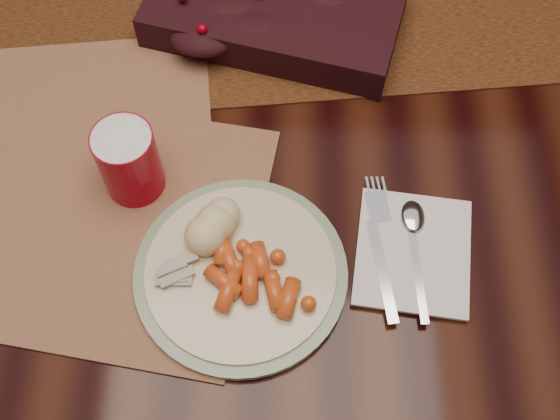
{
  "coord_description": "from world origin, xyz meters",
  "views": [
    {
      "loc": [
        0.03,
        -0.65,
        1.52
      ],
      "look_at": [
        0.02,
        -0.26,
        0.8
      ],
      "focal_mm": 45.0,
      "sensor_mm": 36.0,
      "label": 1
    }
  ],
  "objects_px": {
    "centerpiece": "(275,9)",
    "red_cup": "(129,161)",
    "mashed_potatoes": "(226,219)",
    "napkin": "(413,252)",
    "dining_table": "(268,194)",
    "baby_carrots": "(256,270)",
    "turkey_shreds": "(174,269)",
    "dinner_plate": "(241,273)",
    "placemat_main": "(71,217)"
  },
  "relations": [
    {
      "from": "placemat_main",
      "to": "mashed_potatoes",
      "type": "bearing_deg",
      "value": 3.5
    },
    {
      "from": "centerpiece",
      "to": "turkey_shreds",
      "type": "bearing_deg",
      "value": -105.98
    },
    {
      "from": "dining_table",
      "to": "placemat_main",
      "type": "bearing_deg",
      "value": -133.33
    },
    {
      "from": "dinner_plate",
      "to": "red_cup",
      "type": "height_order",
      "value": "red_cup"
    },
    {
      "from": "centerpiece",
      "to": "red_cup",
      "type": "relative_size",
      "value": 3.45
    },
    {
      "from": "dining_table",
      "to": "red_cup",
      "type": "bearing_deg",
      "value": -128.22
    },
    {
      "from": "placemat_main",
      "to": "baby_carrots",
      "type": "distance_m",
      "value": 0.25
    },
    {
      "from": "centerpiece",
      "to": "turkey_shreds",
      "type": "xyz_separation_m",
      "value": [
        -0.11,
        -0.39,
        -0.01
      ]
    },
    {
      "from": "dining_table",
      "to": "napkin",
      "type": "relative_size",
      "value": 11.48
    },
    {
      "from": "centerpiece",
      "to": "napkin",
      "type": "distance_m",
      "value": 0.4
    },
    {
      "from": "red_cup",
      "to": "mashed_potatoes",
      "type": "bearing_deg",
      "value": -30.55
    },
    {
      "from": "dining_table",
      "to": "mashed_potatoes",
      "type": "xyz_separation_m",
      "value": [
        -0.04,
        -0.27,
        0.42
      ]
    },
    {
      "from": "mashed_potatoes",
      "to": "dinner_plate",
      "type": "bearing_deg",
      "value": -72.34
    },
    {
      "from": "placemat_main",
      "to": "mashed_potatoes",
      "type": "distance_m",
      "value": 0.2
    },
    {
      "from": "baby_carrots",
      "to": "placemat_main",
      "type": "bearing_deg",
      "value": 160.56
    },
    {
      "from": "dining_table",
      "to": "mashed_potatoes",
      "type": "height_order",
      "value": "mashed_potatoes"
    },
    {
      "from": "baby_carrots",
      "to": "red_cup",
      "type": "distance_m",
      "value": 0.2
    },
    {
      "from": "dinner_plate",
      "to": "napkin",
      "type": "relative_size",
      "value": 1.61
    },
    {
      "from": "turkey_shreds",
      "to": "red_cup",
      "type": "distance_m",
      "value": 0.14
    },
    {
      "from": "mashed_potatoes",
      "to": "napkin",
      "type": "height_order",
      "value": "mashed_potatoes"
    },
    {
      "from": "napkin",
      "to": "dining_table",
      "type": "bearing_deg",
      "value": 129.98
    },
    {
      "from": "baby_carrots",
      "to": "dining_table",
      "type": "bearing_deg",
      "value": 89.57
    },
    {
      "from": "dinner_plate",
      "to": "baby_carrots",
      "type": "bearing_deg",
      "value": -13.09
    },
    {
      "from": "baby_carrots",
      "to": "turkey_shreds",
      "type": "distance_m",
      "value": 0.1
    },
    {
      "from": "placemat_main",
      "to": "red_cup",
      "type": "xyz_separation_m",
      "value": [
        0.08,
        0.05,
        0.05
      ]
    },
    {
      "from": "dining_table",
      "to": "baby_carrots",
      "type": "relative_size",
      "value": 17.48
    },
    {
      "from": "turkey_shreds",
      "to": "red_cup",
      "type": "bearing_deg",
      "value": 115.28
    },
    {
      "from": "dinner_plate",
      "to": "napkin",
      "type": "distance_m",
      "value": 0.21
    },
    {
      "from": "centerpiece",
      "to": "dinner_plate",
      "type": "relative_size",
      "value": 1.39
    },
    {
      "from": "centerpiece",
      "to": "red_cup",
      "type": "bearing_deg",
      "value": -123.09
    },
    {
      "from": "centerpiece",
      "to": "placemat_main",
      "type": "xyz_separation_m",
      "value": [
        -0.25,
        -0.31,
        -0.04
      ]
    },
    {
      "from": "turkey_shreds",
      "to": "placemat_main",
      "type": "bearing_deg",
      "value": 149.77
    },
    {
      "from": "dinner_plate",
      "to": "baby_carrots",
      "type": "distance_m",
      "value": 0.03
    },
    {
      "from": "dining_table",
      "to": "baby_carrots",
      "type": "distance_m",
      "value": 0.52
    },
    {
      "from": "mashed_potatoes",
      "to": "red_cup",
      "type": "bearing_deg",
      "value": 149.45
    },
    {
      "from": "placemat_main",
      "to": "turkey_shreds",
      "type": "bearing_deg",
      "value": -20.2
    },
    {
      "from": "placemat_main",
      "to": "napkin",
      "type": "xyz_separation_m",
      "value": [
        0.42,
        -0.05,
        0.0
      ]
    },
    {
      "from": "turkey_shreds",
      "to": "dinner_plate",
      "type": "bearing_deg",
      "value": 1.61
    },
    {
      "from": "dinner_plate",
      "to": "turkey_shreds",
      "type": "xyz_separation_m",
      "value": [
        -0.08,
        -0.0,
        0.02
      ]
    },
    {
      "from": "centerpiece",
      "to": "red_cup",
      "type": "xyz_separation_m",
      "value": [
        -0.17,
        -0.27,
        0.02
      ]
    },
    {
      "from": "mashed_potatoes",
      "to": "turkey_shreds",
      "type": "distance_m",
      "value": 0.08
    },
    {
      "from": "centerpiece",
      "to": "dinner_plate",
      "type": "xyz_separation_m",
      "value": [
        -0.04,
        -0.39,
        -0.03
      ]
    },
    {
      "from": "centerpiece",
      "to": "mashed_potatoes",
      "type": "height_order",
      "value": "centerpiece"
    },
    {
      "from": "baby_carrots",
      "to": "turkey_shreds",
      "type": "xyz_separation_m",
      "value": [
        -0.1,
        0.0,
        -0.0
      ]
    },
    {
      "from": "centerpiece",
      "to": "napkin",
      "type": "relative_size",
      "value": 2.24
    },
    {
      "from": "centerpiece",
      "to": "placemat_main",
      "type": "bearing_deg",
      "value": -128.53
    },
    {
      "from": "baby_carrots",
      "to": "centerpiece",
      "type": "bearing_deg",
      "value": 87.52
    },
    {
      "from": "centerpiece",
      "to": "turkey_shreds",
      "type": "relative_size",
      "value": 5.35
    },
    {
      "from": "placemat_main",
      "to": "baby_carrots",
      "type": "relative_size",
      "value": 4.52
    },
    {
      "from": "dining_table",
      "to": "dinner_plate",
      "type": "xyz_separation_m",
      "value": [
        -0.02,
        -0.33,
        0.39
      ]
    }
  ]
}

